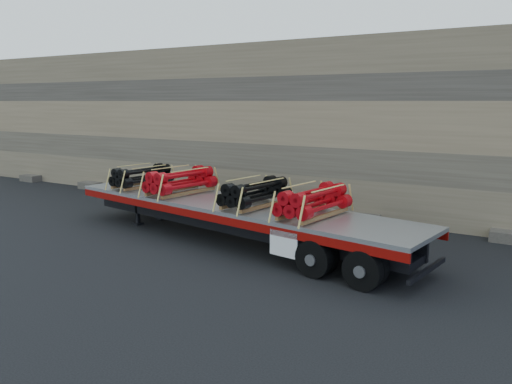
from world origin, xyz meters
TOP-DOWN VIEW (x-y plane):
  - ground at (0.00, 0.00)m, footprint 120.00×120.00m
  - rock_wall at (0.00, 6.50)m, footprint 44.00×3.00m
  - trailer at (-0.94, 0.09)m, footprint 13.47×4.56m
  - bundle_front at (-5.54, 0.81)m, footprint 1.46×2.40m
  - bundle_midfront at (-3.36, 0.47)m, footprint 1.61×2.65m
  - bundle_midrear at (0.06, -0.07)m, footprint 1.52×2.49m
  - bundle_rear at (2.20, -0.40)m, footprint 1.55×2.55m

SIDE VIEW (x-z plane):
  - ground at x=0.00m, z-range 0.00..0.00m
  - trailer at x=-0.94m, z-range 0.00..1.32m
  - bundle_front at x=-5.54m, z-range 1.32..2.12m
  - bundle_midrear at x=0.06m, z-range 1.32..2.15m
  - bundle_rear at x=2.20m, z-range 1.32..2.17m
  - bundle_midfront at x=-3.36m, z-range 1.32..2.21m
  - rock_wall at x=0.00m, z-range 0.00..7.00m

